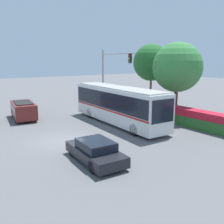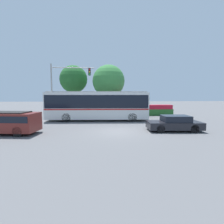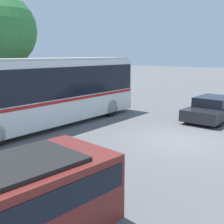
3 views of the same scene
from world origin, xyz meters
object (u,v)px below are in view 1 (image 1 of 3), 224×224
city_bus (118,103)px  sedan_foreground (95,151)px  suv_left_lane (23,109)px  street_tree_centre (177,67)px  traffic_light_pole (110,72)px  street_tree_left (151,63)px

city_bus → sedan_foreground: size_ratio=2.62×
suv_left_lane → street_tree_centre: bearing=-115.8°
traffic_light_pole → street_tree_centre: bearing=32.0°
city_bus → suv_left_lane: size_ratio=2.43×
city_bus → street_tree_centre: bearing=77.1°
city_bus → traffic_light_pole: size_ratio=1.71×
city_bus → suv_left_lane: city_bus is taller
street_tree_centre → traffic_light_pole: bearing=-148.0°
suv_left_lane → street_tree_centre: street_tree_centre is taller
sedan_foreground → traffic_light_pole: 14.43m
suv_left_lane → street_tree_centre: size_ratio=0.65×
sedan_foreground → street_tree_left: (-10.21, 14.36, 4.90)m
city_bus → suv_left_lane: (-6.95, -6.57, -0.94)m
suv_left_lane → traffic_light_pole: bearing=-97.7°
city_bus → street_tree_left: bearing=118.6°
street_tree_left → street_tree_centre: bearing=-18.7°
city_bus → sedan_foreground: bearing=-42.2°
city_bus → traffic_light_pole: 5.53m
sedan_foreground → suv_left_lane: bearing=4.5°
sedan_foreground → street_tree_left: bearing=-50.4°
traffic_light_pole → street_tree_centre: (6.08, 3.79, 0.58)m
sedan_foreground → street_tree_centre: street_tree_centre is taller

